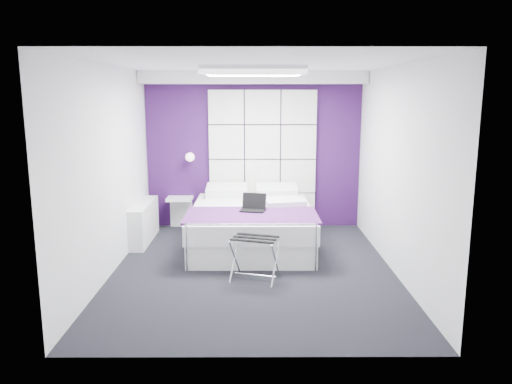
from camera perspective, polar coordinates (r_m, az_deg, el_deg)
floor at (r=6.56m, az=-0.30°, el=-8.85°), size 4.40×4.40×0.00m
ceiling at (r=6.18m, az=-0.33°, el=14.46°), size 4.40×4.40×0.00m
wall_back at (r=8.42m, az=-0.29°, el=4.71°), size 3.60×0.00×3.60m
wall_left at (r=6.49m, az=-16.42°, el=2.34°), size 0.00×4.40×4.40m
wall_right at (r=6.49m, az=15.81°, el=2.36°), size 0.00×4.40×4.40m
accent_wall at (r=8.41m, az=-0.29°, el=4.70°), size 3.58×0.02×2.58m
soffit at (r=8.12m, az=-0.30°, el=12.96°), size 3.58×0.50×0.20m
headboard at (r=8.38m, az=0.74°, el=3.78°), size 1.80×0.08×2.30m
skylight at (r=6.77m, az=-0.32°, el=13.74°), size 1.36×0.86×0.12m
wall_lamp at (r=8.36m, az=-7.53°, el=4.01°), size 0.15×0.15×0.15m
radiator at (r=7.90m, az=-12.67°, el=-3.37°), size 0.22×1.20×0.60m
bed at (r=7.46m, az=-0.49°, el=-3.74°), size 1.82×2.20×0.77m
nightstand at (r=8.46m, az=-8.71°, el=-0.76°), size 0.42×0.33×0.05m
luggage_rack at (r=6.14m, az=-0.12°, el=-7.63°), size 0.54×0.40×0.53m
laptop at (r=7.06m, az=-0.36°, el=-1.65°), size 0.34×0.24×0.24m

